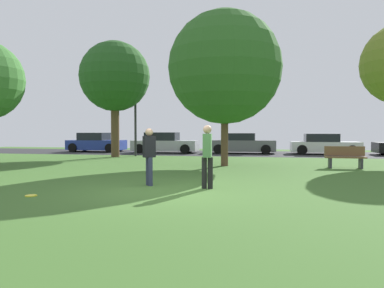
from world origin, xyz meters
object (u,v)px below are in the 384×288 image
object	(u,v)px
oak_tree_center	(115,77)
park_bench	(345,157)
person_thrower	(149,154)
parked_car_blue	(96,143)
oak_tree_right	(225,68)
parked_car_white	(324,145)
frisbee_disc	(31,196)
street_lamp_post	(135,119)
person_bystander	(207,154)
parked_car_grey	(242,144)
parked_car_silver	(165,143)

from	to	relation	value
oak_tree_center	park_bench	world-z (taller)	oak_tree_center
person_thrower	parked_car_blue	world-z (taller)	person_thrower
person_thrower	park_bench	size ratio (longest dim) A/B	1.01
oak_tree_right	parked_car_white	bearing A→B (deg)	59.05
oak_tree_center	parked_car_white	world-z (taller)	oak_tree_center
oak_tree_center	parked_car_blue	world-z (taller)	oak_tree_center
frisbee_disc	street_lamp_post	size ratio (longest dim) A/B	0.06
oak_tree_right	parked_car_white	xyz separation A→B (m)	(5.54, 9.23, -3.69)
oak_tree_right	frisbee_disc	distance (m)	10.16
oak_tree_right	person_bystander	bearing A→B (deg)	-87.78
person_bystander	parked_car_white	size ratio (longest dim) A/B	0.39
oak_tree_right	parked_car_white	world-z (taller)	oak_tree_right
oak_tree_right	parked_car_grey	world-z (taller)	oak_tree_right
parked_car_blue	street_lamp_post	world-z (taller)	street_lamp_post
parked_car_silver	street_lamp_post	size ratio (longest dim) A/B	1.01
oak_tree_right	parked_car_silver	size ratio (longest dim) A/B	1.49
person_bystander	street_lamp_post	xyz separation A→B (m)	(-6.25, 11.63, 1.31)
person_thrower	frisbee_disc	world-z (taller)	person_thrower
oak_tree_center	parked_car_white	distance (m)	14.05
parked_car_grey	parked_car_white	world-z (taller)	parked_car_grey
oak_tree_right	park_bench	xyz separation A→B (m)	(5.01, -0.01, -3.85)
parked_car_silver	oak_tree_right	bearing A→B (deg)	-59.32
oak_tree_right	street_lamp_post	xyz separation A→B (m)	(-6.00, 5.14, -2.06)
oak_tree_right	person_bystander	world-z (taller)	oak_tree_right
oak_tree_center	person_thrower	world-z (taller)	oak_tree_center
person_bystander	park_bench	size ratio (longest dim) A/B	1.06
person_bystander	frisbee_disc	size ratio (longest dim) A/B	6.29
person_bystander	park_bench	world-z (taller)	person_bystander
parked_car_grey	parked_car_white	xyz separation A→B (m)	(5.35, 0.11, -0.02)
person_bystander	parked_car_silver	world-z (taller)	person_bystander
person_thrower	street_lamp_post	size ratio (longest dim) A/B	0.36
oak_tree_center	parked_car_silver	size ratio (longest dim) A/B	1.49
oak_tree_center	park_bench	distance (m)	13.39
person_thrower	parked_car_blue	size ratio (longest dim) A/B	0.40
frisbee_disc	park_bench	size ratio (longest dim) A/B	0.17
oak_tree_right	park_bench	size ratio (longest dim) A/B	4.25
oak_tree_right	person_bystander	size ratio (longest dim) A/B	4.00
parked_car_grey	park_bench	bearing A→B (deg)	-62.17
person_bystander	parked_car_grey	world-z (taller)	person_bystander
person_thrower	oak_tree_right	bearing A→B (deg)	-140.03
person_thrower	parked_car_silver	bearing A→B (deg)	-113.10
park_bench	oak_tree_center	bearing A→B (deg)	-19.65
parked_car_grey	parked_car_blue	bearing A→B (deg)	-179.78
parked_car_silver	person_bystander	bearing A→B (deg)	-70.38
frisbee_disc	person_bystander	bearing A→B (deg)	26.40
parked_car_blue	parked_car_silver	xyz separation A→B (m)	(5.34, -0.37, 0.01)
oak_tree_right	parked_car_blue	xyz separation A→B (m)	(-10.51, 9.08, -3.67)
frisbee_disc	parked_car_blue	distance (m)	18.82
person_bystander	park_bench	bearing A→B (deg)	-39.77
person_thrower	person_bystander	distance (m)	1.71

